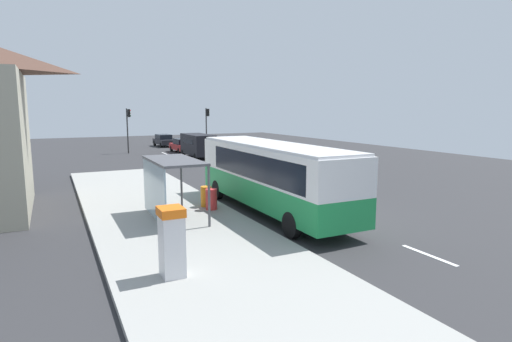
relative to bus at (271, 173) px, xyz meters
name	(u,v)px	position (x,y,z in m)	size (l,w,h in m)	color
ground_plane	(211,173)	(1.71, 12.71, -1.86)	(56.00, 92.00, 0.04)	#2D2D30
sidewalk_platform	(166,219)	(-4.69, 0.71, -1.75)	(6.20, 30.00, 0.18)	#999993
lane_stripe_seg_0	(429,255)	(1.96, -7.29, -1.84)	(0.16, 2.20, 0.01)	silver
lane_stripe_seg_1	(335,219)	(1.96, -2.29, -1.84)	(0.16, 2.20, 0.01)	silver
lane_stripe_seg_2	(279,197)	(1.96, 2.71, -1.84)	(0.16, 2.20, 0.01)	silver
lane_stripe_seg_3	(241,183)	(1.96, 7.71, -1.84)	(0.16, 2.20, 0.01)	silver
lane_stripe_seg_4	(214,172)	(1.96, 12.71, -1.84)	(0.16, 2.20, 0.01)	silver
lane_stripe_seg_5	(193,164)	(1.96, 17.71, -1.84)	(0.16, 2.20, 0.01)	silver
lane_stripe_seg_6	(177,158)	(1.96, 22.71, -1.84)	(0.16, 2.20, 0.01)	silver
lane_stripe_seg_7	(165,153)	(1.96, 27.71, -1.84)	(0.16, 2.20, 0.01)	silver
bus	(271,173)	(0.00, 0.00, 0.00)	(2.55, 11.01, 3.21)	#1E8C47
white_van	(198,144)	(3.91, 22.24, -0.50)	(2.04, 5.20, 2.30)	black
sedan_near	(164,140)	(4.01, 36.13, -1.05)	(1.98, 4.47, 1.52)	black
sedan_far	(182,145)	(4.01, 27.88, -1.05)	(1.87, 4.42, 1.52)	#A51919
ticket_machine	(172,241)	(-6.12, -5.65, -0.67)	(0.66, 0.76, 1.94)	silver
recycling_bin_red	(211,199)	(-2.49, 1.12, -1.19)	(0.52, 0.52, 0.95)	red
recycling_bin_orange	(206,196)	(-2.49, 1.82, -1.19)	(0.52, 0.52, 0.95)	orange
traffic_light_near_side	(207,122)	(7.21, 28.75, 1.38)	(0.49, 0.28, 4.83)	#2D2D2D
traffic_light_far_side	(128,123)	(-1.39, 29.55, 1.35)	(0.49, 0.28, 4.79)	#2D2D2D
bus_shelter	(167,174)	(-4.70, 0.40, 0.25)	(1.80, 4.00, 2.50)	#4C4C51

